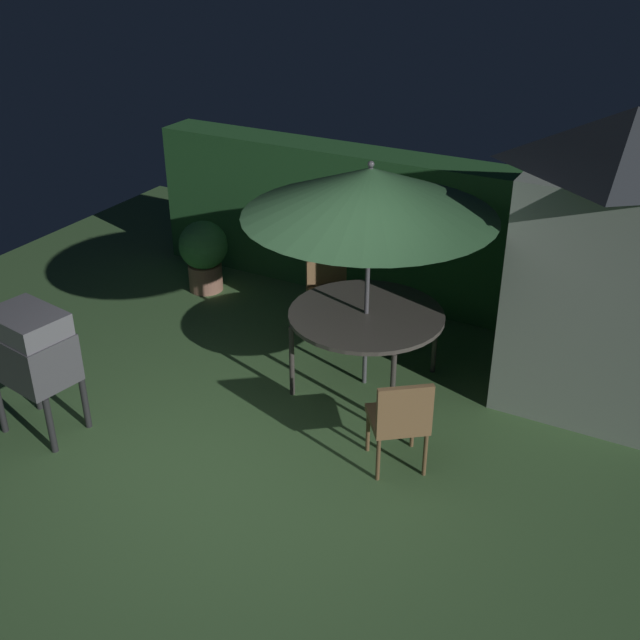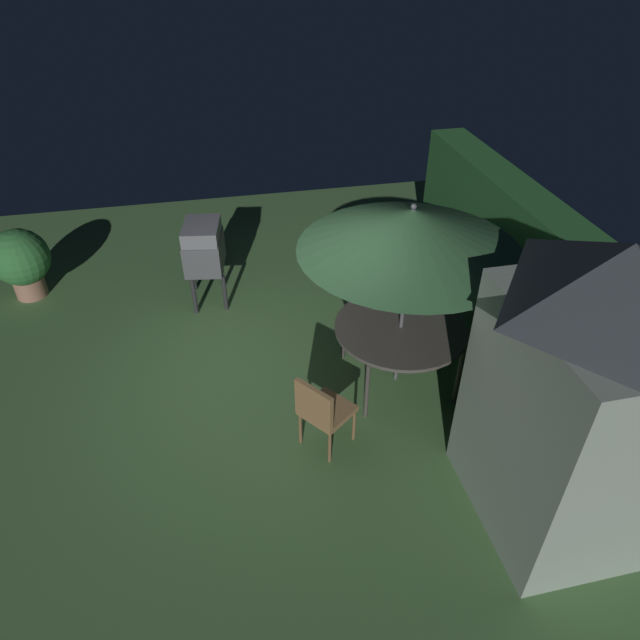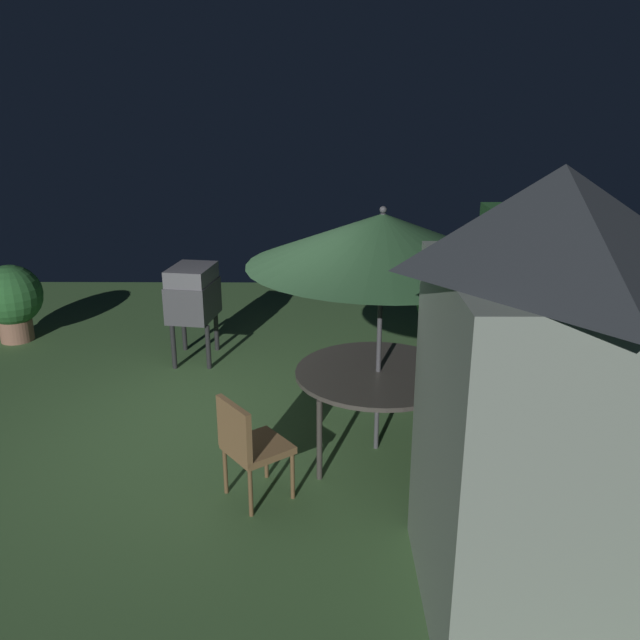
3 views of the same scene
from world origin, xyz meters
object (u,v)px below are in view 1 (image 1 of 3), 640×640
Objects in this scene: garden_shed at (609,263)px; chair_near_shed at (329,285)px; patio_table at (366,317)px; chair_far_side at (400,418)px; potted_plant_by_grill at (204,252)px; patio_umbrella at (370,192)px; bbq_grill at (32,349)px.

chair_near_shed is (-2.87, 0.10, -0.91)m from garden_shed.
chair_near_shed reaches higher than patio_table.
chair_near_shed is at bearing 134.72° from patio_table.
chair_far_side reaches higher than patio_table.
chair_near_shed is at bearing 130.93° from chair_far_side.
chair_near_shed is at bearing -4.13° from potted_plant_by_grill.
patio_table is at bearing -20.54° from potted_plant_by_grill.
bbq_grill is (-2.21, -2.11, -1.15)m from patio_umbrella.
bbq_grill is 1.33× the size of chair_near_shed.
patio_table is 1.69× the size of potted_plant_by_grill.
patio_table is 3.06m from bbq_grill.
potted_plant_by_grill is at bearing 159.46° from patio_table.
patio_table is 1.25m from chair_near_shed.
potted_plant_by_grill is (-0.47, 3.11, -0.34)m from bbq_grill.
chair_near_shed is at bearing 177.93° from garden_shed.
garden_shed is at bearing 20.98° from patio_table.
patio_table is (-2.00, -0.77, -0.70)m from garden_shed.
chair_far_side is 1.01× the size of potted_plant_by_grill.
potted_plant_by_grill is at bearing 159.46° from patio_umbrella.
patio_umbrella reaches higher than patio_table.
patio_umbrella is 2.60× the size of chair_far_side.
patio_umbrella is (0.00, -0.00, 1.26)m from patio_table.
garden_shed is at bearing 34.31° from bbq_grill.
garden_shed is 1.21× the size of patio_umbrella.
bbq_grill is at bearing -145.69° from garden_shed.
patio_umbrella is 2.60× the size of chair_near_shed.
chair_far_side is (1.70, -1.97, 0.00)m from chair_near_shed.
garden_shed reaches higher than patio_table.
bbq_grill is 3.23m from chair_far_side.
garden_shed is 3.13× the size of chair_far_side.
chair_far_side is (0.84, -1.09, -1.48)m from patio_umbrella.
garden_shed is 2.26m from patio_table.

